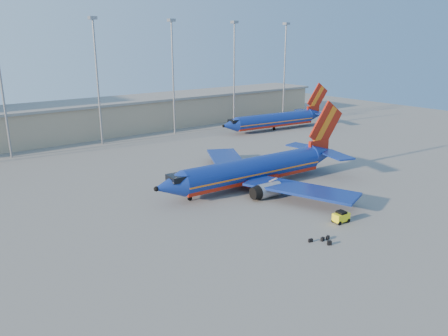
% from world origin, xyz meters
% --- Properties ---
extents(ground, '(220.00, 220.00, 0.00)m').
position_xyz_m(ground, '(0.00, 0.00, 0.00)').
color(ground, slate).
rests_on(ground, ground).
extents(terminal_building, '(122.00, 16.00, 8.50)m').
position_xyz_m(terminal_building, '(10.00, 58.00, 4.32)').
color(terminal_building, gray).
rests_on(terminal_building, ground).
extents(light_mast_row, '(101.60, 1.60, 28.65)m').
position_xyz_m(light_mast_row, '(5.00, 46.00, 17.55)').
color(light_mast_row, gray).
rests_on(light_mast_row, ground).
extents(aircraft_main, '(38.79, 37.24, 13.13)m').
position_xyz_m(aircraft_main, '(3.47, 0.88, 2.80)').
color(aircraft_main, navy).
rests_on(aircraft_main, ground).
extents(aircraft_second, '(35.37, 13.71, 11.99)m').
position_xyz_m(aircraft_second, '(39.66, 33.14, 2.75)').
color(aircraft_second, navy).
rests_on(aircraft_second, ground).
extents(baggage_tug, '(2.36, 1.55, 1.62)m').
position_xyz_m(baggage_tug, '(1.98, -17.73, 0.84)').
color(baggage_tug, '#FCF116').
rests_on(baggage_tug, ground).
extents(luggage_pile, '(2.88, 2.40, 0.53)m').
position_xyz_m(luggage_pile, '(-4.53, -20.18, 0.23)').
color(luggage_pile, black).
rests_on(luggage_pile, ground).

